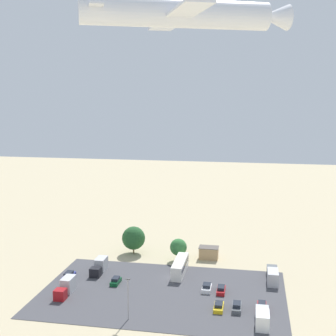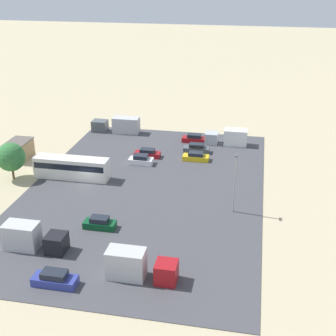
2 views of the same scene
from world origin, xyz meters
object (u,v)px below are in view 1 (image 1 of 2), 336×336
object	(u,v)px
parked_truck_3	(100,266)
airplane	(188,14)
parked_car_1	(207,288)
parked_truck_1	(66,287)
parked_truck_0	(273,275)
parked_car_5	(69,276)
parked_car_3	(237,307)
bus	(180,266)
shed_building	(209,253)
parked_car_4	(219,307)
parked_car_2	(116,281)
parked_car_6	(221,290)
parked_truck_2	(262,318)
parked_car_0	(262,307)

from	to	relation	value
parked_truck_3	airplane	world-z (taller)	airplane
parked_car_1	parked_truck_1	xyz separation A→B (m)	(30.00, 7.19, 0.83)
parked_truck_0	parked_truck_1	size ratio (longest dim) A/B	1.25
parked_car_5	parked_truck_3	distance (m)	7.92
parked_car_3	bus	bearing A→B (deg)	129.44
parked_truck_0	airplane	world-z (taller)	airplane
shed_building	parked_truck_1	world-z (taller)	parked_truck_1
parked_car_5	airplane	distance (m)	68.98
parked_truck_3	parked_truck_0	bearing A→B (deg)	-177.47
parked_car_4	parked_truck_1	size ratio (longest dim) A/B	0.59
parked_car_2	parked_car_4	distance (m)	25.86
parked_car_1	parked_truck_3	world-z (taller)	parked_truck_3
bus	parked_car_3	bearing A→B (deg)	129.44
parked_car_2	parked_truck_1	size ratio (longest dim) A/B	0.54
parked_car_3	airplane	size ratio (longest dim) A/B	0.15
parked_car_3	parked_truck_1	size ratio (longest dim) A/B	0.60
parked_car_4	parked_car_3	bearing A→B (deg)	-173.88
parked_car_5	parked_car_6	bearing A→B (deg)	177.90
parked_car_1	parked_truck_2	world-z (taller)	parked_truck_2
parked_truck_3	parked_car_0	bearing A→B (deg)	160.77
parked_car_4	parked_car_0	bearing A→B (deg)	-169.97
parked_truck_1	airplane	size ratio (longest dim) A/B	0.25
parked_truck_0	parked_truck_3	size ratio (longest dim) A/B	1.27
parked_truck_0	parked_car_5	bearing A→B (deg)	-171.37
parked_car_2	parked_car_4	size ratio (longest dim) A/B	0.91
parked_car_0	parked_truck_2	size ratio (longest dim) A/B	0.59
parked_car_1	parked_car_0	bearing A→B (deg)	148.69
shed_building	parked_car_1	world-z (taller)	shed_building
parked_car_4	parked_truck_2	size ratio (longest dim) A/B	0.58
parked_truck_2	parked_truck_0	bearing A→B (deg)	83.20
parked_truck_3	airplane	distance (m)	68.35
parked_car_4	parked_car_5	distance (m)	37.39
parked_car_2	parked_truck_0	world-z (taller)	parked_truck_0
parked_truck_2	shed_building	bearing A→B (deg)	111.35
parked_car_2	parked_truck_0	distance (m)	36.38
parked_car_3	parked_car_4	distance (m)	3.62
parked_car_3	parked_car_5	xyz separation A→B (m)	(39.70, -9.36, 0.01)
parked_car_3	parked_car_2	bearing A→B (deg)	163.10
parked_car_6	parked_truck_3	size ratio (longest dim) A/B	0.60
shed_building	parked_car_1	bearing A→B (deg)	94.48
parked_car_4	parked_car_6	size ratio (longest dim) A/B	1.01
parked_car_5	parked_car_6	distance (m)	35.99
parked_car_2	parked_truck_1	world-z (taller)	parked_truck_1
parked_truck_3	airplane	bearing A→B (deg)	127.80
parked_car_4	parked_truck_0	world-z (taller)	parked_truck_0
parked_car_6	airplane	world-z (taller)	airplane
bus	parked_car_6	xyz separation A→B (m)	(-10.67, 9.48, -1.20)
parked_car_0	parked_car_2	world-z (taller)	parked_car_0
airplane	parked_car_2	bearing A→B (deg)	-166.77
shed_building	parked_truck_3	distance (m)	29.28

